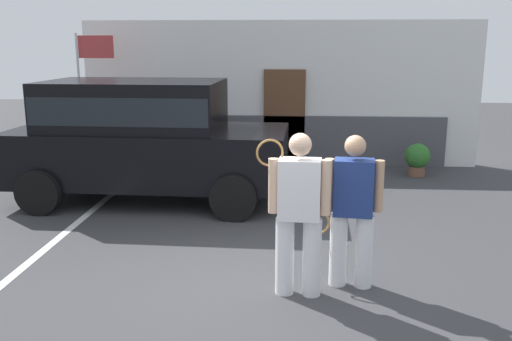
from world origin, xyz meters
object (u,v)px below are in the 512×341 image
(flag_pole, at_px, (88,76))
(tennis_player_woman, at_px, (352,210))
(tennis_player_man, at_px, (299,212))
(potted_plant_by_porch, at_px, (417,158))
(parked_suv, at_px, (144,135))

(flag_pole, bearing_deg, tennis_player_woman, -47.68)
(tennis_player_man, relative_size, potted_plant_by_porch, 2.64)
(tennis_player_man, xyz_separation_m, tennis_player_woman, (0.58, 0.26, -0.04))
(tennis_player_man, height_order, tennis_player_woman, tennis_player_man)
(potted_plant_by_porch, bearing_deg, tennis_player_woman, -108.91)
(tennis_player_woman, height_order, flag_pole, flag_pole)
(potted_plant_by_porch, bearing_deg, parked_suv, -156.83)
(parked_suv, distance_m, tennis_player_woman, 4.56)
(tennis_player_woman, bearing_deg, tennis_player_man, 29.69)
(tennis_player_man, xyz_separation_m, flag_pole, (-4.32, 5.64, 1.06))
(potted_plant_by_porch, height_order, flag_pole, flag_pole)
(tennis_player_man, bearing_deg, tennis_player_woman, -152.56)
(parked_suv, xyz_separation_m, flag_pole, (-1.71, 2.14, 0.84))
(tennis_player_woman, relative_size, potted_plant_by_porch, 2.56)
(flag_pole, bearing_deg, potted_plant_by_porch, 0.14)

